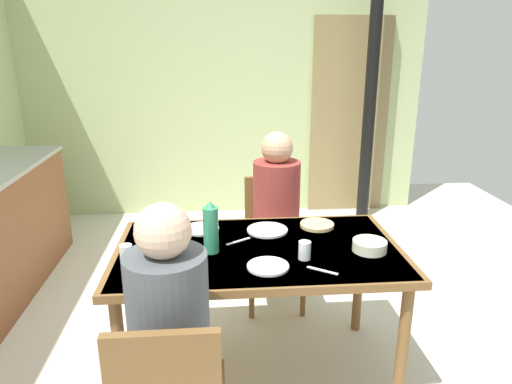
{
  "coord_description": "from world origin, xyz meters",
  "views": [
    {
      "loc": [
        -0.02,
        -2.34,
        1.74
      ],
      "look_at": [
        0.17,
        -0.03,
        1.0
      ],
      "focal_mm": 32.79,
      "sensor_mm": 36.0,
      "label": 1
    }
  ],
  "objects_px": {
    "chair_far_diner": "(274,233)",
    "dining_table": "(258,261)",
    "person_far_diner": "(277,200)",
    "water_bottle_green_near": "(211,228)",
    "person_near_diner": "(169,314)",
    "serving_bowl_center": "(370,246)"
  },
  "relations": [
    {
      "from": "dining_table",
      "to": "water_bottle_green_near",
      "type": "relative_size",
      "value": 5.39
    },
    {
      "from": "chair_far_diner",
      "to": "dining_table",
      "type": "bearing_deg",
      "value": 77.37
    },
    {
      "from": "dining_table",
      "to": "person_far_diner",
      "type": "bearing_deg",
      "value": 74.78
    },
    {
      "from": "person_far_diner",
      "to": "water_bottle_green_near",
      "type": "xyz_separation_m",
      "value": [
        -0.41,
        -0.67,
        0.09
      ]
    },
    {
      "from": "dining_table",
      "to": "chair_far_diner",
      "type": "relative_size",
      "value": 1.66
    },
    {
      "from": "person_near_diner",
      "to": "water_bottle_green_near",
      "type": "distance_m",
      "value": 0.63
    },
    {
      "from": "chair_far_diner",
      "to": "person_far_diner",
      "type": "relative_size",
      "value": 1.13
    },
    {
      "from": "person_near_diner",
      "to": "chair_far_diner",
      "type": "bearing_deg",
      "value": 68.27
    },
    {
      "from": "chair_far_diner",
      "to": "person_near_diner",
      "type": "bearing_deg",
      "value": 68.27
    },
    {
      "from": "dining_table",
      "to": "water_bottle_green_near",
      "type": "xyz_separation_m",
      "value": [
        -0.24,
        -0.03,
        0.2
      ]
    },
    {
      "from": "person_far_diner",
      "to": "water_bottle_green_near",
      "type": "relative_size",
      "value": 2.87
    },
    {
      "from": "dining_table",
      "to": "serving_bowl_center",
      "type": "bearing_deg",
      "value": -8.51
    },
    {
      "from": "chair_far_diner",
      "to": "water_bottle_green_near",
      "type": "height_order",
      "value": "water_bottle_green_near"
    },
    {
      "from": "dining_table",
      "to": "chair_far_diner",
      "type": "distance_m",
      "value": 0.81
    },
    {
      "from": "person_far_diner",
      "to": "dining_table",
      "type": "bearing_deg",
      "value": 74.78
    },
    {
      "from": "chair_far_diner",
      "to": "water_bottle_green_near",
      "type": "xyz_separation_m",
      "value": [
        -0.41,
        -0.8,
        0.37
      ]
    },
    {
      "from": "person_far_diner",
      "to": "serving_bowl_center",
      "type": "bearing_deg",
      "value": 117.56
    },
    {
      "from": "water_bottle_green_near",
      "to": "person_near_diner",
      "type": "bearing_deg",
      "value": -104.0
    },
    {
      "from": "person_far_diner",
      "to": "water_bottle_green_near",
      "type": "bearing_deg",
      "value": 58.33
    },
    {
      "from": "dining_table",
      "to": "chair_far_diner",
      "type": "xyz_separation_m",
      "value": [
        0.17,
        0.77,
        -0.17
      ]
    },
    {
      "from": "person_near_diner",
      "to": "dining_table",
      "type": "bearing_deg",
      "value": 58.6
    },
    {
      "from": "dining_table",
      "to": "person_far_diner",
      "type": "relative_size",
      "value": 1.88
    }
  ]
}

